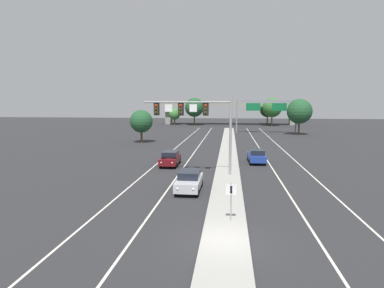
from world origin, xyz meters
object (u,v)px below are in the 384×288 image
object	(u,v)px
car_oncoming_darkred	(170,158)
tree_far_left_a	(175,114)
highway_sign_gantry	(266,106)
tree_far_right_a	(272,108)
tree_far_left_c	(141,121)
median_sign_post	(231,197)
tree_far_right_c	(267,110)
car_oncoming_silver	(189,180)
overhead_signal_mast	(199,117)
tree_far_right_b	(299,111)
tree_far_left_b	(194,107)
car_receding_blue	(256,156)

from	to	relation	value
car_oncoming_darkred	tree_far_left_a	distance (m)	66.89
highway_sign_gantry	tree_far_left_a	bearing A→B (deg)	134.42
tree_far_left_a	tree_far_right_a	distance (m)	29.39
tree_far_left_c	median_sign_post	bearing A→B (deg)	-67.71
tree_far_right_c	car_oncoming_silver	bearing A→B (deg)	-100.19
overhead_signal_mast	tree_far_right_a	world-z (taller)	tree_far_right_a
tree_far_right_b	tree_far_left_b	distance (m)	37.06
tree_far_left_a	tree_far_right_c	world-z (taller)	tree_far_right_c
car_oncoming_darkred	tree_far_left_c	bearing A→B (deg)	113.25
overhead_signal_mast	tree_far_right_b	xyz separation A→B (m)	(17.56, 42.10, -0.52)
median_sign_post	highway_sign_gantry	bearing A→B (deg)	82.17
car_oncoming_silver	tree_far_left_a	bearing A→B (deg)	100.31
car_receding_blue	highway_sign_gantry	xyz separation A→B (m)	(4.93, 37.71, 5.34)
car_oncoming_darkred	tree_far_left_b	world-z (taller)	tree_far_left_b
median_sign_post	tree_far_left_a	distance (m)	84.82
car_oncoming_darkred	tree_far_left_b	xyz separation A→B (m)	(-4.20, 64.53, 4.57)
tree_far_right_a	tree_far_left_b	bearing A→B (deg)	-179.97
median_sign_post	tree_far_left_b	world-z (taller)	tree_far_left_b
car_receding_blue	tree_far_left_a	bearing A→B (deg)	107.62
car_oncoming_darkred	tree_far_right_c	size ratio (longest dim) A/B	0.64
car_oncoming_silver	tree_far_left_a	distance (m)	77.51
tree_far_right_b	tree_far_right_a	xyz separation A→B (m)	(-2.40, 27.02, 0.35)
tree_far_left_b	tree_far_right_c	distance (m)	24.45
car_oncoming_silver	car_receding_blue	size ratio (longest dim) A/B	0.99
overhead_signal_mast	car_receding_blue	xyz separation A→B (m)	(5.96, 7.35, -4.71)
tree_far_left_a	tree_far_right_a	size ratio (longest dim) A/B	0.62
highway_sign_gantry	tree_far_right_a	distance (m)	24.45
car_oncoming_darkred	tree_far_left_c	distance (m)	22.08
overhead_signal_mast	tree_far_right_a	xyz separation A→B (m)	(15.16, 69.12, -0.17)
median_sign_post	tree_far_right_b	bearing A→B (deg)	75.04
highway_sign_gantry	tree_far_left_a	distance (m)	35.85
car_receding_blue	tree_far_left_a	distance (m)	66.40
car_oncoming_silver	tree_far_left_b	world-z (taller)	tree_far_left_b
tree_far_left_a	median_sign_post	bearing A→B (deg)	-78.36
car_oncoming_silver	highway_sign_gantry	world-z (taller)	highway_sign_gantry
tree_far_left_a	tree_far_right_a	world-z (taller)	tree_far_right_a
tree_far_right_b	tree_far_right_a	distance (m)	27.13
tree_far_left_c	tree_far_right_c	bearing A→B (deg)	63.21
tree_far_left_a	tree_far_left_b	world-z (taller)	tree_far_left_b
car_oncoming_silver	tree_far_left_b	distance (m)	75.26
tree_far_right_b	overhead_signal_mast	bearing A→B (deg)	-112.65
car_oncoming_silver	tree_far_left_c	xyz separation A→B (m)	(-11.99, 30.32, 2.86)
car_oncoming_darkred	tree_far_right_c	world-z (taller)	tree_far_right_c
tree_far_right_c	tree_far_left_b	bearing A→B (deg)	-157.87
car_oncoming_darkred	tree_far_left_a	size ratio (longest dim) A/B	0.88
overhead_signal_mast	tree_far_left_c	xyz separation A→B (m)	(-12.25, 24.69, -1.85)
overhead_signal_mast	tree_far_right_c	bearing A→B (deg)	79.28
car_receding_blue	highway_sign_gantry	distance (m)	38.40
car_oncoming_silver	car_receding_blue	world-z (taller)	same
tree_far_left_a	overhead_signal_mast	bearing A→B (deg)	-78.69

